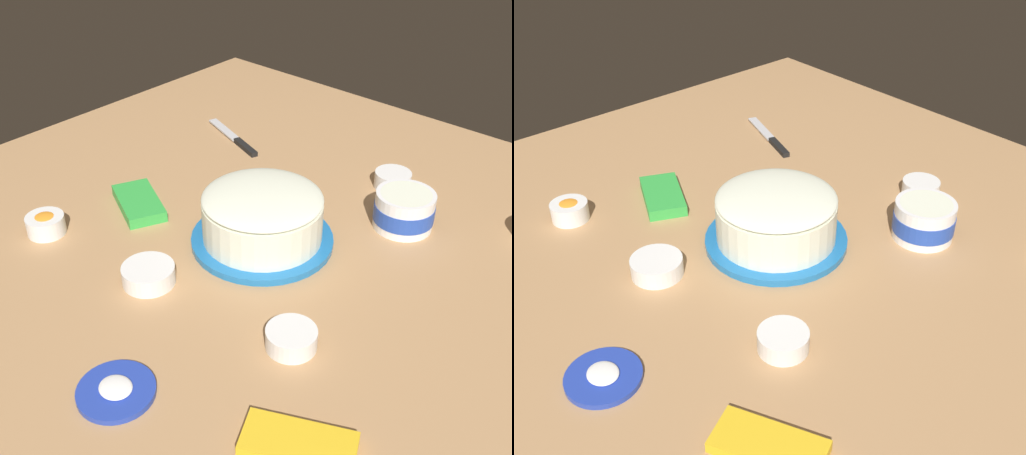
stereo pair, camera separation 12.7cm
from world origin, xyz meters
The scene contains 11 objects.
ground_plane centered at (0.00, 0.00, 0.00)m, with size 1.54×1.54×0.00m, color tan.
frosted_cake centered at (0.01, 0.01, 0.06)m, with size 0.28×0.28×0.12m.
frosting_tub centered at (0.19, 0.25, 0.04)m, with size 0.12×0.12×0.08m.
frosting_tub_lid centered at (0.11, -0.43, 0.01)m, with size 0.12×0.12×0.02m.
spreading_knife centered at (-0.33, 0.31, 0.01)m, with size 0.23×0.10×0.01m.
sprinkle_bowl_orange centered at (-0.34, -0.25, 0.02)m, with size 0.08×0.08×0.04m.
sprinkle_bowl_rainbow centered at (0.24, -0.18, 0.02)m, with size 0.08×0.08×0.03m.
sprinkle_bowl_blue centered at (0.09, 0.37, 0.02)m, with size 0.08×0.08×0.04m.
sprinkle_bowl_yellow centered at (-0.06, -0.22, 0.02)m, with size 0.10×0.10×0.03m.
candy_box_lower centered at (-0.27, -0.07, 0.01)m, with size 0.16×0.08×0.02m, color green.
candy_box_upper centered at (0.37, -0.32, 0.01)m, with size 0.16×0.07×0.02m, color yellow.
Camera 2 is at (0.79, -0.69, 0.74)m, focal length 45.34 mm.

